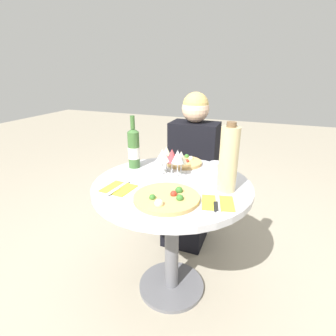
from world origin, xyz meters
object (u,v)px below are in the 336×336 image
object	(u,v)px
dining_table	(172,206)
tall_carafe	(229,159)
pizza_large	(167,198)
wine_bottle	(134,148)
seated_diner	(191,175)
chair_behind_diner	(195,183)

from	to	relation	value
dining_table	tall_carafe	size ratio (longest dim) A/B	2.46
dining_table	pizza_large	bearing A→B (deg)	-76.93
wine_bottle	tall_carafe	xyz separation A→B (m)	(0.61, -0.13, 0.04)
seated_diner	tall_carafe	bearing A→B (deg)	120.88
chair_behind_diner	pizza_large	bearing A→B (deg)	96.97
dining_table	wine_bottle	bearing A→B (deg)	154.88
chair_behind_diner	seated_diner	xyz separation A→B (m)	(-0.00, -0.14, 0.13)
pizza_large	seated_diner	bearing A→B (deg)	98.11
dining_table	seated_diner	bearing A→B (deg)	96.52
chair_behind_diner	wine_bottle	size ratio (longest dim) A/B	2.54
pizza_large	wine_bottle	distance (m)	0.51
dining_table	seated_diner	world-z (taller)	seated_diner
wine_bottle	tall_carafe	distance (m)	0.62
wine_bottle	tall_carafe	world-z (taller)	tall_carafe
pizza_large	wine_bottle	size ratio (longest dim) A/B	0.97
dining_table	tall_carafe	bearing A→B (deg)	3.15
pizza_large	tall_carafe	distance (m)	0.37
chair_behind_diner	pizza_large	xyz separation A→B (m)	(0.12, -0.97, 0.35)
dining_table	wine_bottle	xyz separation A→B (m)	(-0.31, 0.15, 0.28)
wine_bottle	seated_diner	bearing A→B (deg)	63.69
chair_behind_diner	seated_diner	distance (m)	0.19
chair_behind_diner	pizza_large	distance (m)	1.04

